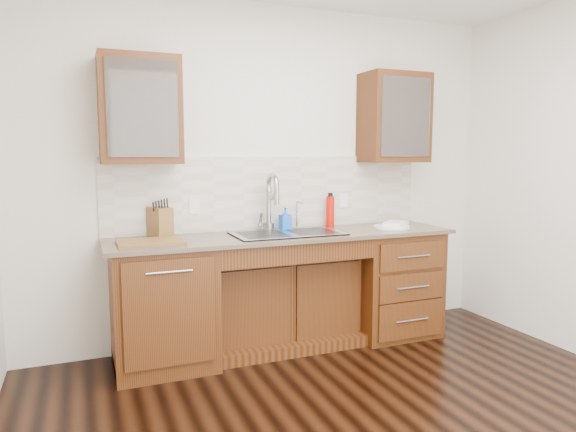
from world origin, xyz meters
name	(u,v)px	position (x,y,z in m)	size (l,w,h in m)	color
wall_back	(270,175)	(0.00, 1.80, 1.35)	(4.00, 0.10, 2.70)	silver
base_cabinet_left	(163,306)	(-0.95, 1.44, 0.44)	(0.70, 0.62, 0.88)	#593014
base_cabinet_center	(282,301)	(0.00, 1.53, 0.35)	(1.20, 0.44, 0.70)	#593014
base_cabinet_right	(389,281)	(0.95, 1.44, 0.44)	(0.70, 0.62, 0.88)	#593014
countertop	(287,236)	(0.00, 1.43, 0.90)	(2.70, 0.65, 0.03)	#84705B
backsplash	(273,193)	(0.00, 1.74, 1.21)	(2.70, 0.02, 0.59)	beige
sink	(288,245)	(0.00, 1.41, 0.83)	(0.84, 0.46, 0.19)	#9E9EA5
faucet	(269,206)	(-0.07, 1.64, 1.11)	(0.04, 0.04, 0.40)	#999993
filter_tap	(297,214)	(0.18, 1.65, 1.03)	(0.02, 0.02, 0.24)	#999993
upper_cabinet_left	(140,110)	(-1.05, 1.58, 1.83)	(0.55, 0.34, 0.75)	#593014
upper_cabinet_right	(394,118)	(1.05, 1.58, 1.83)	(0.55, 0.34, 0.75)	#593014
outlet_left	(194,206)	(-0.65, 1.73, 1.12)	(0.08, 0.01, 0.12)	white
outlet_right	(343,200)	(0.65, 1.73, 1.12)	(0.08, 0.01, 0.12)	white
soap_bottle	(285,219)	(0.06, 1.60, 1.00)	(0.08, 0.08, 0.18)	blue
water_bottle	(330,212)	(0.48, 1.64, 1.04)	(0.07, 0.07, 0.26)	#CA0B02
plate	(392,227)	(0.93, 1.39, 0.92)	(0.30, 0.30, 0.02)	white
dish_towel	(396,224)	(0.98, 1.40, 0.94)	(0.21, 0.15, 0.03)	white
knife_block	(160,222)	(-0.93, 1.64, 1.02)	(0.12, 0.20, 0.22)	#A86D3C
cutting_board	(150,242)	(-1.03, 1.37, 0.92)	(0.44, 0.31, 0.02)	#AA7253
cup_left_a	(129,118)	(-1.12, 1.58, 1.77)	(0.12, 0.12, 0.09)	white
cup_left_b	(149,118)	(-0.99, 1.58, 1.78)	(0.11, 0.11, 0.10)	white
cup_right_a	(390,124)	(1.01, 1.58, 1.78)	(0.13, 0.13, 0.11)	white
cup_right_b	(400,125)	(1.11, 1.58, 1.77)	(0.09, 0.09, 0.08)	white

